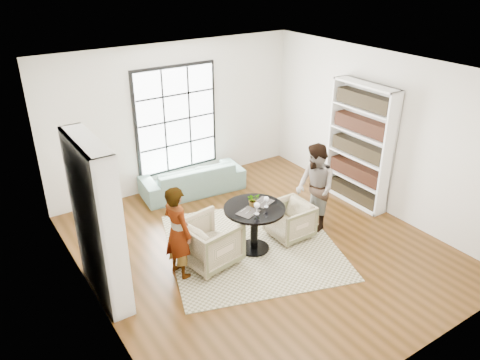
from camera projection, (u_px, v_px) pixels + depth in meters
ground at (260, 247)px, 7.99m from camera, size 6.00×6.00×0.00m
room_shell at (242, 169)px, 7.85m from camera, size 6.00×6.01×6.00m
rug at (252, 246)px, 8.00m from camera, size 3.49×3.49×0.01m
pedestal_table at (254, 219)px, 7.67m from camera, size 1.01×1.01×0.80m
sofa at (192, 178)px, 9.71m from camera, size 2.19×1.04×0.62m
armchair_left at (210, 242)px, 7.43m from camera, size 0.97×0.95×0.77m
armchair_right at (290, 220)px, 8.15m from camera, size 0.71×0.69×0.64m
person_left at (178, 232)px, 6.99m from camera, size 0.45×0.61×1.51m
person_right at (315, 188)px, 8.22m from camera, size 0.79×0.91×1.60m
placemat_left at (248, 212)px, 7.43m from camera, size 0.41×0.36×0.01m
placemat_right at (263, 202)px, 7.73m from camera, size 0.41×0.36×0.01m
cutlery_left at (248, 212)px, 7.42m from camera, size 0.21×0.25×0.01m
cutlery_right at (263, 202)px, 7.72m from camera, size 0.21×0.25×0.01m
wine_glass_left at (257, 206)px, 7.32m from camera, size 0.09×0.09×0.21m
wine_glass_right at (266, 199)px, 7.53m from camera, size 0.09×0.09×0.19m
flower_centerpiece at (253, 200)px, 7.57m from camera, size 0.21×0.18×0.23m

